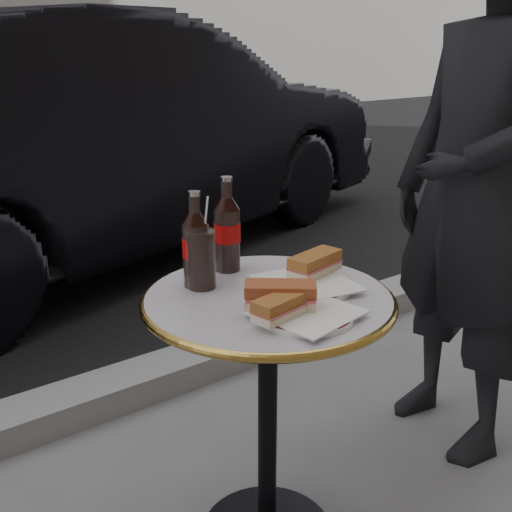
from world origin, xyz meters
TOP-DOWN VIEW (x-y plane):
  - curb at (0.00, 0.90)m, footprint 40.00×0.20m
  - bistro_table at (0.00, 0.00)m, footprint 0.62×0.62m
  - plate_left at (-0.01, -0.15)m, footprint 0.22×0.22m
  - plate_right at (0.10, -0.02)m, footprint 0.30×0.30m
  - sandwich_left_a at (-0.08, -0.14)m, footprint 0.15×0.09m
  - sandwich_left_b at (-0.04, -0.10)m, footprint 0.17×0.16m
  - sandwich_right at (0.16, 0.01)m, footprint 0.17×0.10m
  - cola_bottle_left at (-0.10, 0.16)m, footprint 0.08×0.08m
  - cola_bottle_right at (0.02, 0.21)m, footprint 0.09×0.09m
  - cola_glass at (-0.10, 0.14)m, footprint 0.10×0.10m
  - parked_car at (0.74, 2.66)m, footprint 2.79×4.72m
  - pedestrian at (0.83, 0.02)m, footprint 0.52×0.69m

SIDE VIEW (x-z plane):
  - curb at x=0.00m, z-range -0.01..0.11m
  - bistro_table at x=0.00m, z-range 0.00..0.73m
  - parked_car at x=0.74m, z-range 0.00..1.47m
  - plate_left at x=-0.01m, z-range 0.73..0.74m
  - plate_right at x=0.10m, z-range 0.73..0.75m
  - sandwich_left_a at x=-0.08m, z-range 0.74..0.79m
  - sandwich_right at x=0.16m, z-range 0.75..0.80m
  - sandwich_left_b at x=-0.04m, z-range 0.74..0.80m
  - cola_glass at x=-0.10m, z-range 0.73..0.88m
  - cola_bottle_left at x=-0.10m, z-range 0.73..0.98m
  - cola_bottle_right at x=0.02m, z-range 0.73..0.99m
  - pedestrian at x=0.83m, z-range 0.00..1.73m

